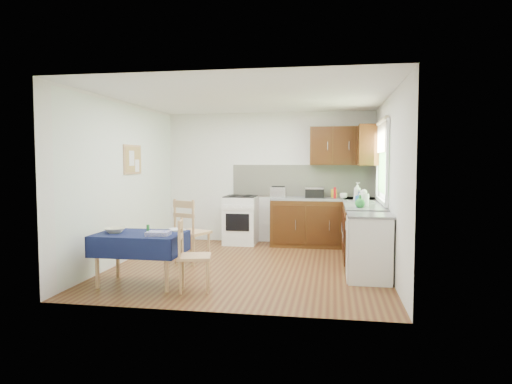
% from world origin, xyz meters
% --- Properties ---
extents(floor, '(4.20, 4.20, 0.00)m').
position_xyz_m(floor, '(0.00, 0.00, 0.00)').
color(floor, '#542816').
rests_on(floor, ground).
extents(ceiling, '(4.00, 4.20, 0.02)m').
position_xyz_m(ceiling, '(0.00, 0.00, 2.50)').
color(ceiling, white).
rests_on(ceiling, wall_back).
extents(wall_back, '(4.00, 0.02, 2.50)m').
position_xyz_m(wall_back, '(0.00, 2.10, 1.25)').
color(wall_back, white).
rests_on(wall_back, ground).
extents(wall_front, '(4.00, 0.02, 2.50)m').
position_xyz_m(wall_front, '(0.00, -2.10, 1.25)').
color(wall_front, white).
rests_on(wall_front, ground).
extents(wall_left, '(0.02, 4.20, 2.50)m').
position_xyz_m(wall_left, '(-2.00, 0.00, 1.25)').
color(wall_left, white).
rests_on(wall_left, ground).
extents(wall_right, '(0.02, 4.20, 2.50)m').
position_xyz_m(wall_right, '(2.00, 0.00, 1.25)').
color(wall_right, white).
rests_on(wall_right, ground).
extents(base_cabinets, '(1.90, 2.30, 0.86)m').
position_xyz_m(base_cabinets, '(1.36, 1.26, 0.43)').
color(base_cabinets, '#321D08').
rests_on(base_cabinets, ground).
extents(worktop_back, '(1.90, 0.60, 0.04)m').
position_xyz_m(worktop_back, '(1.05, 1.80, 0.88)').
color(worktop_back, slate).
rests_on(worktop_back, base_cabinets).
extents(worktop_right, '(0.60, 1.70, 0.04)m').
position_xyz_m(worktop_right, '(1.70, 0.65, 0.88)').
color(worktop_right, slate).
rests_on(worktop_right, base_cabinets).
extents(worktop_corner, '(0.60, 0.60, 0.04)m').
position_xyz_m(worktop_corner, '(1.70, 1.80, 0.88)').
color(worktop_corner, slate).
rests_on(worktop_corner, base_cabinets).
extents(splashback, '(2.70, 0.02, 0.60)m').
position_xyz_m(splashback, '(0.65, 2.08, 1.20)').
color(splashback, beige).
rests_on(splashback, wall_back).
extents(upper_cabinets, '(1.20, 0.85, 0.70)m').
position_xyz_m(upper_cabinets, '(1.52, 1.80, 1.85)').
color(upper_cabinets, '#321D08').
rests_on(upper_cabinets, wall_back).
extents(stove, '(0.60, 0.61, 0.92)m').
position_xyz_m(stove, '(-0.50, 1.80, 0.46)').
color(stove, white).
rests_on(stove, ground).
extents(window, '(0.04, 1.48, 1.26)m').
position_xyz_m(window, '(1.97, 0.70, 1.65)').
color(window, '#305D26').
rests_on(window, wall_right).
extents(fridge, '(0.58, 0.60, 0.89)m').
position_xyz_m(fridge, '(1.70, -0.55, 0.44)').
color(fridge, white).
rests_on(fridge, ground).
extents(corkboard, '(0.04, 0.62, 0.47)m').
position_xyz_m(corkboard, '(-1.97, 0.30, 1.60)').
color(corkboard, tan).
rests_on(corkboard, wall_left).
extents(dining_table, '(1.10, 0.75, 0.66)m').
position_xyz_m(dining_table, '(-1.20, -1.21, 0.56)').
color(dining_table, '#0F193C').
rests_on(dining_table, ground).
extents(chair_far, '(0.58, 0.58, 1.00)m').
position_xyz_m(chair_far, '(-0.93, 0.03, 0.53)').
color(chair_far, tan).
rests_on(chair_far, ground).
extents(chair_near, '(0.46, 0.46, 0.88)m').
position_xyz_m(chair_near, '(-0.48, -1.37, 0.46)').
color(chair_near, tan).
rests_on(chair_near, ground).
extents(toaster, '(0.28, 0.17, 0.22)m').
position_xyz_m(toaster, '(0.23, 1.71, 1.00)').
color(toaster, '#B1B1B5').
rests_on(toaster, worktop_back).
extents(sandwich_press, '(0.33, 0.29, 0.20)m').
position_xyz_m(sandwich_press, '(0.89, 1.79, 1.00)').
color(sandwich_press, black).
rests_on(sandwich_press, worktop_back).
extents(sauce_bottle, '(0.05, 0.05, 0.20)m').
position_xyz_m(sauce_bottle, '(1.26, 1.66, 1.00)').
color(sauce_bottle, red).
rests_on(sauce_bottle, worktop_back).
extents(yellow_packet, '(0.12, 0.08, 0.15)m').
position_xyz_m(yellow_packet, '(1.24, 1.95, 0.97)').
color(yellow_packet, gold).
rests_on(yellow_packet, worktop_back).
extents(dish_rack, '(0.43, 0.33, 0.20)m').
position_xyz_m(dish_rack, '(1.68, 0.99, 0.92)').
color(dish_rack, gray).
rests_on(dish_rack, worktop_right).
extents(kettle, '(0.15, 0.15, 0.26)m').
position_xyz_m(kettle, '(1.68, 0.32, 1.01)').
color(kettle, white).
rests_on(kettle, worktop_right).
extents(cup, '(0.13, 0.13, 0.10)m').
position_xyz_m(cup, '(1.41, 1.66, 0.95)').
color(cup, white).
rests_on(cup, worktop_back).
extents(soap_bottle_a, '(0.17, 0.17, 0.32)m').
position_xyz_m(soap_bottle_a, '(1.62, 1.08, 1.06)').
color(soap_bottle_a, white).
rests_on(soap_bottle_a, worktop_right).
extents(soap_bottle_b, '(0.11, 0.11, 0.17)m').
position_xyz_m(soap_bottle_b, '(1.63, 0.87, 0.99)').
color(soap_bottle_b, '#1C5BA5').
rests_on(soap_bottle_b, worktop_right).
extents(soap_bottle_c, '(0.20, 0.20, 0.18)m').
position_xyz_m(soap_bottle_c, '(1.61, 0.15, 0.99)').
color(soap_bottle_c, '#268D33').
rests_on(soap_bottle_c, worktop_right).
extents(plate_bowl, '(0.32, 0.32, 0.06)m').
position_xyz_m(plate_bowl, '(-1.52, -1.23, 0.69)').
color(plate_bowl, beige).
rests_on(plate_bowl, dining_table).
extents(book, '(0.29, 0.31, 0.02)m').
position_xyz_m(book, '(-0.89, -0.96, 0.67)').
color(book, white).
rests_on(book, dining_table).
extents(spice_jar, '(0.04, 0.04, 0.08)m').
position_xyz_m(spice_jar, '(-1.17, -1.02, 0.70)').
color(spice_jar, '#248530').
rests_on(spice_jar, dining_table).
extents(tea_towel, '(0.28, 0.23, 0.05)m').
position_xyz_m(tea_towel, '(-0.90, -1.33, 0.69)').
color(tea_towel, '#2A2F9B').
rests_on(tea_towel, dining_table).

